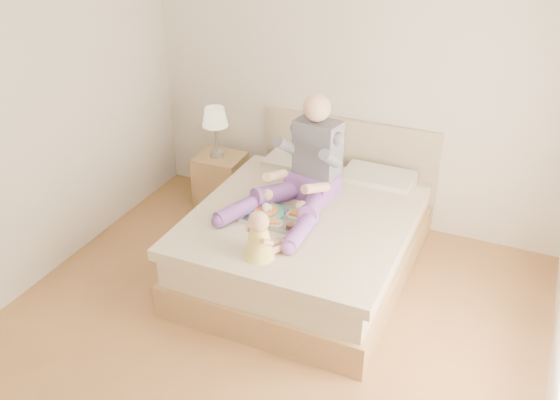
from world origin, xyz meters
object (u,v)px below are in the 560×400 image
at_px(adult, 305,172).
at_px(baby, 260,239).
at_px(bed, 310,234).
at_px(tray, 278,214).
at_px(nightstand, 221,181).

xyz_separation_m(adult, baby, (0.02, -0.88, -0.12)).
distance_m(bed, tray, 0.47).
relative_size(bed, nightstand, 3.93).
xyz_separation_m(bed, tray, (-0.16, -0.30, 0.33)).
relative_size(bed, adult, 1.88).
height_order(bed, adult, adult).
relative_size(tray, baby, 1.36).
xyz_separation_m(bed, adult, (-0.07, 0.03, 0.56)).
height_order(bed, nightstand, bed).
distance_m(nightstand, tray, 1.43).
distance_m(nightstand, adult, 1.40).
bearing_deg(bed, adult, 157.22).
bearing_deg(bed, tray, -118.74).
height_order(bed, tray, bed).
relative_size(nightstand, baby, 1.49).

